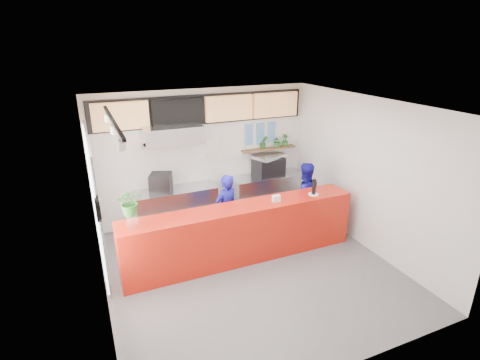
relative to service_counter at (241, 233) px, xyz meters
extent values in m
plane|color=slate|center=(0.00, -0.40, -0.55)|extent=(5.00, 5.00, 0.00)
plane|color=silver|center=(0.00, -0.40, 2.45)|extent=(5.00, 5.00, 0.00)
plane|color=white|center=(0.00, 2.10, 0.95)|extent=(5.00, 0.00, 5.00)
plane|color=white|center=(-2.50, -0.40, 0.95)|extent=(0.00, 5.00, 5.00)
plane|color=white|center=(2.50, -0.40, 0.95)|extent=(0.00, 5.00, 5.00)
cube|color=red|center=(0.00, 0.00, 0.00)|extent=(4.50, 0.60, 1.10)
cube|color=beige|center=(0.00, 2.09, 2.05)|extent=(5.00, 0.02, 0.80)
cube|color=#B2B5BA|center=(-0.80, 1.80, -0.10)|extent=(1.80, 0.60, 0.90)
cube|color=black|center=(-1.10, 1.80, 0.55)|extent=(0.57, 0.57, 0.39)
cube|color=#B2B5BA|center=(-0.80, 1.75, 1.60)|extent=(1.20, 0.70, 0.35)
cube|color=#B2B5BA|center=(-0.80, 1.75, 1.40)|extent=(1.20, 0.69, 0.31)
cube|color=#B2B5BA|center=(1.50, 1.80, -0.10)|extent=(1.80, 0.60, 0.90)
cube|color=black|center=(1.50, 1.80, 0.57)|extent=(0.72, 0.54, 0.44)
cube|color=silver|center=(1.50, 1.80, 0.83)|extent=(0.88, 0.75, 0.07)
cube|color=brown|center=(1.60, 2.00, 0.95)|extent=(1.40, 0.18, 0.04)
cube|color=tan|center=(-1.75, 1.98, 2.00)|extent=(1.10, 0.10, 0.55)
cube|color=black|center=(-0.59, 1.98, 2.00)|extent=(1.10, 0.10, 0.55)
cube|color=tan|center=(0.57, 1.98, 2.00)|extent=(1.10, 0.10, 0.55)
cube|color=tan|center=(1.73, 1.98, 2.00)|extent=(1.10, 0.10, 0.55)
cube|color=black|center=(0.00, 2.06, 2.00)|extent=(4.80, 0.04, 0.65)
cube|color=silver|center=(-2.47, -0.10, 1.15)|extent=(0.04, 2.20, 1.90)
cube|color=#B2B5BA|center=(-2.45, -0.10, 1.15)|extent=(0.03, 2.30, 2.00)
cylinder|color=black|center=(-2.46, -1.30, 1.50)|extent=(0.05, 0.30, 0.30)
cylinder|color=white|center=(-2.43, -1.30, 1.50)|extent=(0.02, 0.26, 0.26)
cube|color=black|center=(-2.10, -0.40, 2.39)|extent=(0.05, 2.40, 0.04)
cylinder|color=silver|center=(0.15, 2.07, 1.20)|extent=(0.24, 0.03, 0.24)
cylinder|color=silver|center=(0.45, 2.07, 1.10)|extent=(0.24, 0.03, 0.24)
cylinder|color=silver|center=(0.15, 2.07, 0.90)|extent=(0.24, 0.03, 0.24)
cylinder|color=silver|center=(0.50, 2.07, 1.35)|extent=(0.24, 0.03, 0.24)
cube|color=#598CBF|center=(1.10, 2.08, 1.45)|extent=(0.20, 0.02, 0.25)
cube|color=#598CBF|center=(1.40, 2.08, 1.45)|extent=(0.20, 0.02, 0.25)
cube|color=#598CBF|center=(1.70, 2.08, 1.45)|extent=(0.20, 0.02, 0.25)
cube|color=#598CBF|center=(1.10, 2.08, 1.20)|extent=(0.20, 0.02, 0.25)
cube|color=#598CBF|center=(1.40, 2.08, 1.20)|extent=(0.20, 0.02, 0.25)
cube|color=#598CBF|center=(1.70, 2.08, 1.20)|extent=(0.20, 0.02, 0.25)
imported|color=#171698|center=(-0.07, 0.62, 0.21)|extent=(0.64, 0.52, 1.52)
imported|color=#171698|center=(1.72, 0.55, 0.23)|extent=(0.84, 0.71, 1.55)
imported|color=#2A6E26|center=(1.46, 2.00, 1.13)|extent=(0.21, 0.18, 0.31)
imported|color=#2A6E26|center=(1.84, 2.00, 1.11)|extent=(0.28, 0.25, 0.28)
imported|color=#2A6E26|center=(2.04, 2.00, 1.11)|extent=(0.18, 0.17, 0.29)
cylinder|color=white|center=(-1.95, -0.02, 0.67)|extent=(0.25, 0.25, 0.23)
imported|color=#2A6E26|center=(-1.95, -0.02, 0.99)|extent=(0.41, 0.35, 0.45)
cube|color=white|center=(0.69, -0.07, 0.61)|extent=(0.14, 0.09, 0.13)
cylinder|color=white|center=(1.53, -0.06, 0.56)|extent=(0.21, 0.21, 0.02)
cylinder|color=black|center=(1.53, -0.06, 0.72)|extent=(0.09, 0.09, 0.31)
camera|label=1|loc=(-2.52, -5.72, 3.42)|focal=28.00mm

